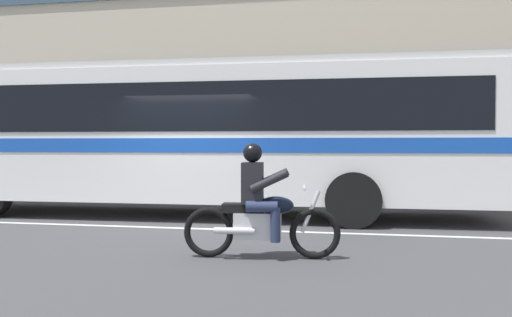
% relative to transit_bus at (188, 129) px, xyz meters
% --- Properties ---
extents(ground_plane, '(60.00, 60.00, 0.00)m').
position_rel_transit_bus_xyz_m(ground_plane, '(0.38, -1.19, -1.88)').
color(ground_plane, '#3D3D3F').
extents(sidewalk_curb, '(28.00, 3.80, 0.15)m').
position_rel_transit_bus_xyz_m(sidewalk_curb, '(0.38, 3.91, -1.81)').
color(sidewalk_curb, gray).
rests_on(sidewalk_curb, ground_plane).
extents(lane_center_stripe, '(26.60, 0.14, 0.01)m').
position_rel_transit_bus_xyz_m(lane_center_stripe, '(0.38, -1.79, -1.88)').
color(lane_center_stripe, silver).
rests_on(lane_center_stripe, ground_plane).
extents(office_building_facade, '(28.00, 0.89, 10.20)m').
position_rel_transit_bus_xyz_m(office_building_facade, '(0.38, 6.19, 3.23)').
color(office_building_facade, '#B2A893').
rests_on(office_building_facade, ground_plane).
extents(transit_bus, '(13.08, 2.87, 3.22)m').
position_rel_transit_bus_xyz_m(transit_bus, '(0.00, 0.00, 0.00)').
color(transit_bus, white).
rests_on(transit_bus, ground_plane).
extents(motorcycle_with_rider, '(2.14, 0.66, 1.56)m').
position_rel_transit_bus_xyz_m(motorcycle_with_rider, '(2.36, -4.03, -1.23)').
color(motorcycle_with_rider, black).
rests_on(motorcycle_with_rider, ground_plane).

